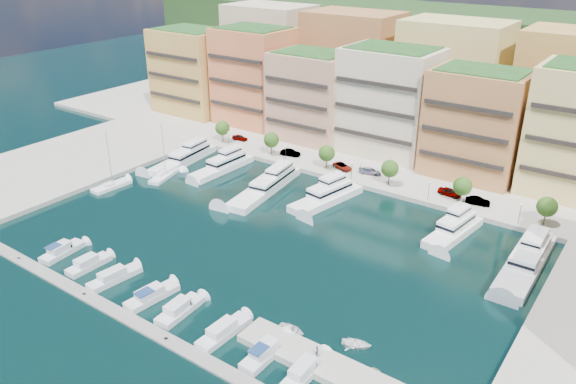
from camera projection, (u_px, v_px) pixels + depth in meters
name	position (u px, v px, depth m)	size (l,w,h in m)	color
ground	(266.00, 240.00, 102.01)	(400.00, 400.00, 0.00)	black
north_quay	(409.00, 145.00, 147.84)	(220.00, 64.00, 2.00)	#9E998E
west_quay	(31.00, 176.00, 128.91)	(34.00, 76.00, 2.00)	#9E998E
hillside	(471.00, 105.00, 183.32)	(240.00, 40.00, 58.00)	#1B3214
south_pontoon	(123.00, 317.00, 81.42)	(72.00, 2.20, 0.35)	gray
finger_pier	(348.00, 380.00, 69.87)	(32.00, 5.00, 2.00)	#9E998E
apartment_0	(193.00, 71.00, 168.34)	(22.00, 16.50, 24.80)	gold
apartment_1	(254.00, 76.00, 157.76)	(20.00, 16.50, 26.80)	#DB8849
apartment_2	(312.00, 96.00, 146.00)	(20.00, 15.50, 22.80)	tan
apartment_3	(389.00, 101.00, 135.74)	(22.00, 16.50, 25.80)	beige
apartment_4	(476.00, 124.00, 123.04)	(20.00, 15.50, 23.80)	#BF8147
backblock_0	(270.00, 54.00, 179.15)	(26.00, 18.00, 30.00)	beige
backblock_1	(352.00, 65.00, 163.27)	(26.00, 18.00, 30.00)	#BF8147
backblock_2	(452.00, 79.00, 147.40)	(26.00, 18.00, 30.00)	#E0CA76
backblock_3	(575.00, 96.00, 131.52)	(26.00, 18.00, 30.00)	gold
tree_0	(222.00, 128.00, 145.96)	(3.80, 3.80, 5.65)	#473323
tree_1	(271.00, 140.00, 137.50)	(3.80, 3.80, 5.65)	#473323
tree_2	(327.00, 153.00, 129.03)	(3.80, 3.80, 5.65)	#473323
tree_3	(390.00, 169.00, 120.56)	(3.80, 3.80, 5.65)	#473323
tree_4	(463.00, 186.00, 112.09)	(3.80, 3.80, 5.65)	#473323
tree_5	(547.00, 207.00, 103.63)	(3.80, 3.80, 5.65)	#473323
lamppost_0	(228.00, 137.00, 142.53)	(0.30, 0.30, 4.20)	black
lamppost_1	(286.00, 151.00, 133.00)	(0.30, 0.30, 4.20)	black
lamppost_2	(352.00, 168.00, 123.48)	(0.30, 0.30, 4.20)	black
lamppost_3	(429.00, 187.00, 113.95)	(0.30, 0.30, 4.20)	black
lamppost_4	(521.00, 210.00, 104.43)	(0.30, 0.30, 4.20)	black
yacht_0	(186.00, 157.00, 136.62)	(7.06, 21.71, 7.30)	white
yacht_1	(224.00, 166.00, 131.83)	(4.86, 18.29, 7.30)	white
yacht_2	(268.00, 184.00, 121.63)	(8.11, 24.80, 7.30)	white
yacht_3	(328.00, 196.00, 116.48)	(7.96, 18.85, 7.30)	white
yacht_5	(455.00, 229.00, 103.27)	(6.27, 16.05, 7.30)	white
yacht_6	(527.00, 259.00, 93.55)	(5.33, 22.94, 7.30)	white
cruiser_1	(62.00, 251.00, 97.12)	(3.50, 8.21, 2.66)	silver
cruiser_2	(88.00, 265.00, 93.27)	(2.61, 7.64, 2.55)	silver
cruiser_3	(114.00, 278.00, 89.75)	(3.51, 9.16, 2.55)	silver
cruiser_4	(152.00, 296.00, 85.09)	(3.62, 8.88, 2.66)	silver
cruiser_5	(180.00, 310.00, 81.95)	(3.31, 8.27, 2.55)	silver
cruiser_6	(224.00, 332.00, 77.42)	(2.88, 8.99, 2.55)	silver
cruiser_7	(266.00, 353.00, 73.52)	(2.63, 8.34, 2.66)	silver
cruiser_8	(304.00, 372.00, 70.30)	(2.77, 8.55, 2.55)	silver
sailboat_2	(164.00, 176.00, 128.08)	(5.12, 9.67, 13.20)	white
sailboat_1	(111.00, 186.00, 122.88)	(3.51, 9.06, 13.20)	white
tender_0	(291.00, 330.00, 78.04)	(2.89, 4.04, 0.84)	silver
tender_3	(374.00, 370.00, 70.84)	(1.43, 1.66, 0.87)	beige
tender_2	(356.00, 344.00, 75.34)	(2.91, 4.07, 0.84)	white
car_0	(240.00, 138.00, 148.28)	(1.71, 4.24, 1.45)	gray
car_1	(290.00, 153.00, 137.70)	(1.72, 4.92, 1.62)	gray
car_2	(343.00, 166.00, 129.90)	(2.34, 5.07, 1.41)	gray
car_3	(370.00, 171.00, 127.17)	(2.02, 4.96, 1.44)	gray
car_4	(450.00, 192.00, 116.58)	(1.95, 4.86, 1.66)	gray
car_5	(478.00, 201.00, 112.70)	(1.68, 4.82, 1.59)	gray
person_0	(317.00, 351.00, 72.06)	(0.56, 0.37, 1.54)	#243048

